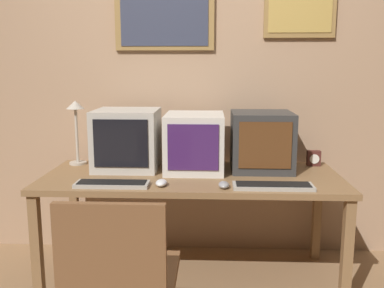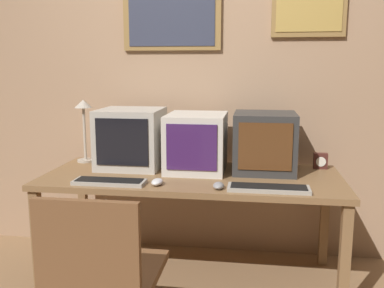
{
  "view_description": "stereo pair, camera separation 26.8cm",
  "coord_description": "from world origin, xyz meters",
  "px_view_note": "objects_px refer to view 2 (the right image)",
  "views": [
    {
      "loc": [
        0.12,
        -1.98,
        1.39
      ],
      "look_at": [
        0.0,
        0.66,
        0.91
      ],
      "focal_mm": 40.0,
      "sensor_mm": 36.0,
      "label": 1
    },
    {
      "loc": [
        0.39,
        -1.95,
        1.39
      ],
      "look_at": [
        0.0,
        0.66,
        0.91
      ],
      "focal_mm": 40.0,
      "sensor_mm": 36.0,
      "label": 2
    }
  ],
  "objects_px": {
    "monitor_center": "(197,142)",
    "keyboard_main": "(109,182)",
    "monitor_right": "(264,142)",
    "desk_clock": "(320,161)",
    "keyboard_side": "(269,188)",
    "mouse_far_corner": "(219,186)",
    "monitor_left": "(131,138)",
    "desk_lamp": "(84,118)",
    "mouse_near_keyboard": "(157,182)"
  },
  "relations": [
    {
      "from": "monitor_center",
      "to": "keyboard_main",
      "type": "bearing_deg",
      "value": -137.44
    },
    {
      "from": "monitor_right",
      "to": "desk_clock",
      "type": "xyz_separation_m",
      "value": [
        0.38,
        0.12,
        -0.14
      ]
    },
    {
      "from": "keyboard_side",
      "to": "monitor_center",
      "type": "bearing_deg",
      "value": 137.51
    },
    {
      "from": "monitor_right",
      "to": "mouse_far_corner",
      "type": "height_order",
      "value": "monitor_right"
    },
    {
      "from": "mouse_far_corner",
      "to": "keyboard_main",
      "type": "bearing_deg",
      "value": 179.26
    },
    {
      "from": "monitor_left",
      "to": "desk_lamp",
      "type": "relative_size",
      "value": 0.94
    },
    {
      "from": "monitor_right",
      "to": "keyboard_main",
      "type": "bearing_deg",
      "value": -153.29
    },
    {
      "from": "mouse_near_keyboard",
      "to": "desk_clock",
      "type": "relative_size",
      "value": 1.06
    },
    {
      "from": "monitor_left",
      "to": "monitor_right",
      "type": "height_order",
      "value": "monitor_left"
    },
    {
      "from": "keyboard_main",
      "to": "desk_lamp",
      "type": "distance_m",
      "value": 0.73
    },
    {
      "from": "desk_clock",
      "to": "mouse_near_keyboard",
      "type": "bearing_deg",
      "value": -150.85
    },
    {
      "from": "monitor_right",
      "to": "desk_clock",
      "type": "height_order",
      "value": "monitor_right"
    },
    {
      "from": "monitor_center",
      "to": "mouse_near_keyboard",
      "type": "height_order",
      "value": "monitor_center"
    },
    {
      "from": "keyboard_main",
      "to": "monitor_left",
      "type": "bearing_deg",
      "value": 89.31
    },
    {
      "from": "monitor_left",
      "to": "monitor_right",
      "type": "relative_size",
      "value": 1.03
    },
    {
      "from": "keyboard_main",
      "to": "desk_lamp",
      "type": "height_order",
      "value": "desk_lamp"
    },
    {
      "from": "monitor_left",
      "to": "desk_lamp",
      "type": "height_order",
      "value": "desk_lamp"
    },
    {
      "from": "monitor_right",
      "to": "keyboard_main",
      "type": "distance_m",
      "value": 1.03
    },
    {
      "from": "keyboard_side",
      "to": "desk_lamp",
      "type": "bearing_deg",
      "value": 156.86
    },
    {
      "from": "desk_lamp",
      "to": "desk_clock",
      "type": "bearing_deg",
      "value": 0.84
    },
    {
      "from": "mouse_far_corner",
      "to": "monitor_center",
      "type": "bearing_deg",
      "value": 113.17
    },
    {
      "from": "monitor_center",
      "to": "desk_lamp",
      "type": "distance_m",
      "value": 0.85
    },
    {
      "from": "keyboard_side",
      "to": "desk_lamp",
      "type": "xyz_separation_m",
      "value": [
        -1.29,
        0.55,
        0.31
      ]
    },
    {
      "from": "monitor_center",
      "to": "mouse_near_keyboard",
      "type": "relative_size",
      "value": 4.16
    },
    {
      "from": "monitor_left",
      "to": "mouse_near_keyboard",
      "type": "height_order",
      "value": "monitor_left"
    },
    {
      "from": "desk_lamp",
      "to": "keyboard_main",
      "type": "bearing_deg",
      "value": -56.07
    },
    {
      "from": "monitor_left",
      "to": "mouse_near_keyboard",
      "type": "bearing_deg",
      "value": -57.05
    },
    {
      "from": "desk_clock",
      "to": "monitor_center",
      "type": "bearing_deg",
      "value": -169.44
    },
    {
      "from": "monitor_center",
      "to": "monitor_right",
      "type": "relative_size",
      "value": 1.14
    },
    {
      "from": "monitor_center",
      "to": "keyboard_main",
      "type": "xyz_separation_m",
      "value": [
        -0.46,
        -0.42,
        -0.17
      ]
    },
    {
      "from": "mouse_far_corner",
      "to": "desk_clock",
      "type": "distance_m",
      "value": 0.86
    },
    {
      "from": "monitor_center",
      "to": "mouse_far_corner",
      "type": "xyz_separation_m",
      "value": [
        0.18,
        -0.43,
        -0.17
      ]
    },
    {
      "from": "keyboard_main",
      "to": "mouse_far_corner",
      "type": "xyz_separation_m",
      "value": [
        0.64,
        -0.01,
        0.01
      ]
    },
    {
      "from": "keyboard_main",
      "to": "keyboard_side",
      "type": "xyz_separation_m",
      "value": [
        0.92,
        -0.0,
        0.0
      ]
    },
    {
      "from": "monitor_center",
      "to": "keyboard_main",
      "type": "relative_size",
      "value": 1.1
    },
    {
      "from": "monitor_left",
      "to": "keyboard_main",
      "type": "bearing_deg",
      "value": -90.69
    },
    {
      "from": "desk_clock",
      "to": "desk_lamp",
      "type": "xyz_separation_m",
      "value": [
        -1.65,
        -0.02,
        0.27
      ]
    },
    {
      "from": "monitor_center",
      "to": "monitor_right",
      "type": "height_order",
      "value": "monitor_right"
    },
    {
      "from": "monitor_left",
      "to": "keyboard_main",
      "type": "xyz_separation_m",
      "value": [
        -0.01,
        -0.45,
        -0.19
      ]
    },
    {
      "from": "mouse_far_corner",
      "to": "desk_lamp",
      "type": "relative_size",
      "value": 0.23
    },
    {
      "from": "monitor_left",
      "to": "desk_lamp",
      "type": "distance_m",
      "value": 0.41
    },
    {
      "from": "monitor_right",
      "to": "mouse_near_keyboard",
      "type": "height_order",
      "value": "monitor_right"
    },
    {
      "from": "mouse_far_corner",
      "to": "desk_lamp",
      "type": "xyz_separation_m",
      "value": [
        -1.01,
        0.56,
        0.3
      ]
    },
    {
      "from": "monitor_center",
      "to": "desk_clock",
      "type": "bearing_deg",
      "value": 10.56
    },
    {
      "from": "monitor_right",
      "to": "mouse_far_corner",
      "type": "bearing_deg",
      "value": -119.28
    },
    {
      "from": "keyboard_main",
      "to": "monitor_right",
      "type": "bearing_deg",
      "value": 26.71
    },
    {
      "from": "keyboard_main",
      "to": "mouse_far_corner",
      "type": "bearing_deg",
      "value": -0.74
    },
    {
      "from": "keyboard_side",
      "to": "mouse_far_corner",
      "type": "height_order",
      "value": "mouse_far_corner"
    },
    {
      "from": "monitor_left",
      "to": "mouse_far_corner",
      "type": "bearing_deg",
      "value": -35.49
    },
    {
      "from": "monitor_center",
      "to": "mouse_far_corner",
      "type": "height_order",
      "value": "monitor_center"
    }
  ]
}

